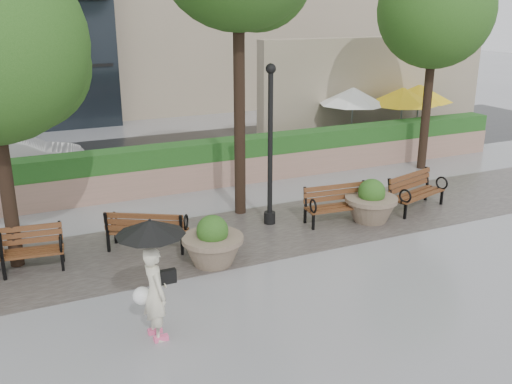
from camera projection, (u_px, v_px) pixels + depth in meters
name	position (u px, v px, depth m)	size (l,w,h in m)	color
ground	(271.00, 298.00, 10.52)	(100.00, 100.00, 0.00)	gray
cobble_strip	(213.00, 240.00, 13.11)	(28.00, 3.20, 0.01)	#383330
hedge_wall	(163.00, 169.00, 16.35)	(24.00, 0.80, 1.35)	#A37969
cafe_wall	(375.00, 89.00, 22.32)	(10.00, 0.60, 4.00)	tan
cafe_hedge	(398.00, 141.00, 20.71)	(8.00, 0.50, 0.90)	#1C4717
asphalt_street	(132.00, 159.00, 20.00)	(40.00, 7.00, 0.00)	black
bench_1	(21.00, 259.00, 11.50)	(1.74, 0.87, 0.89)	brown
bench_2	(148.00, 238.00, 12.54)	(1.82, 1.46, 0.93)	brown
bench_3	(339.00, 212.00, 14.10)	(1.77, 0.84, 0.92)	brown
bench_4	(416.00, 199.00, 15.01)	(1.87, 1.16, 0.94)	brown
planter_left	(213.00, 245.00, 11.78)	(1.28, 1.28, 1.07)	#7F6B56
planter_right	(371.00, 205.00, 14.15)	(1.30, 1.30, 1.09)	#7F6B56
lamppost	(270.00, 157.00, 13.58)	(0.28, 0.28, 3.89)	black
tree_2	(437.00, 14.00, 17.54)	(3.62, 3.55, 6.79)	black
patio_umb_white	(353.00, 96.00, 20.70)	(2.50, 2.50, 2.30)	black
patio_umb_yellow_a	(403.00, 96.00, 20.70)	(2.50, 2.50, 2.30)	black
patio_umb_yellow_b	(419.00, 93.00, 21.45)	(2.50, 2.50, 2.30)	black
car_right	(16.00, 158.00, 17.53)	(1.44, 4.14, 1.36)	white
pedestrian	(153.00, 268.00, 8.94)	(1.10, 1.10, 2.01)	beige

